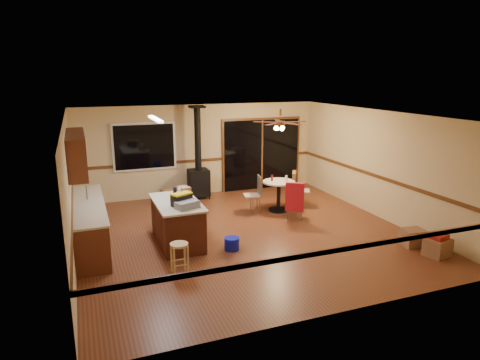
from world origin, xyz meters
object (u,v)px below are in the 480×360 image
box_corner_b (413,238)px  toolbox_black (182,200)px  kitchen_island (177,222)px  bar_stool (180,259)px  dining_table (279,191)px  blue_bucket (232,244)px  chair_near (295,197)px  box_corner_a (438,247)px  toolbox_grey (187,205)px  chair_left (256,190)px  wood_stove (199,173)px  chair_right (295,185)px  box_under_window (172,196)px

box_corner_b → toolbox_black: bearing=160.6°
kitchen_island → bar_stool: size_ratio=2.91×
bar_stool → dining_table: (3.20, 2.66, 0.24)m
blue_bucket → chair_near: size_ratio=0.43×
bar_stool → box_corner_a: 4.95m
toolbox_black → toolbox_grey: bearing=-75.2°
chair_near → box_corner_a: bearing=-59.5°
chair_left → chair_near: (0.60, -0.93, 0.01)m
chair_near → box_corner_b: (1.56, -2.22, -0.42)m
bar_stool → toolbox_grey: bearing=67.2°
kitchen_island → box_corner_b: (4.47, -1.86, -0.28)m
wood_stove → toolbox_grey: wood_stove is taller
blue_bucket → box_corner_b: bearing=-17.6°
dining_table → chair_right: chair_right is taller
kitchen_island → dining_table: kitchen_island is taller
chair_left → chair_near: size_ratio=0.74×
dining_table → kitchen_island: bearing=-157.2°
toolbox_grey → toolbox_black: size_ratio=1.12×
chair_near → box_corner_a: 3.26m
chair_left → toolbox_black: bearing=-144.9°
dining_table → chair_left: 0.60m
box_corner_a → dining_table: bearing=114.4°
chair_right → bar_stool: bearing=-143.2°
chair_near → toolbox_black: bearing=-167.0°
chair_right → toolbox_grey: bearing=-150.8°
toolbox_black → bar_stool: size_ratio=0.69×
wood_stove → toolbox_black: 3.59m
bar_stool → chair_near: size_ratio=0.83×
kitchen_island → wood_stove: bearing=66.9°
chair_left → box_corner_a: bearing=-58.9°
wood_stove → box_under_window: 1.00m
bar_stool → chair_right: 4.68m
blue_bucket → box_corner_b: 3.72m
toolbox_black → blue_bucket: size_ratio=1.33×
blue_bucket → box_corner_a: 4.00m
toolbox_grey → blue_bucket: 1.21m
bar_stool → chair_right: chair_right is taller
box_under_window → box_corner_b: bearing=-49.6°
toolbox_black → box_corner_a: toolbox_black is taller
toolbox_black → chair_right: bearing=25.9°
blue_bucket → box_under_window: 3.59m
toolbox_grey → chair_left: (2.22, 1.82, -0.38)m
box_corner_a → toolbox_black: bearing=154.8°
bar_stool → box_under_window: 4.34m
bar_stool → toolbox_black: bearing=73.9°
chair_left → box_corner_b: size_ratio=1.20×
box_under_window → box_corner_a: 6.65m
box_under_window → box_corner_a: (4.08, -5.25, -0.02)m
chair_right → box_under_window: size_ratio=1.42×
toolbox_black → box_corner_a: size_ratio=0.87×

